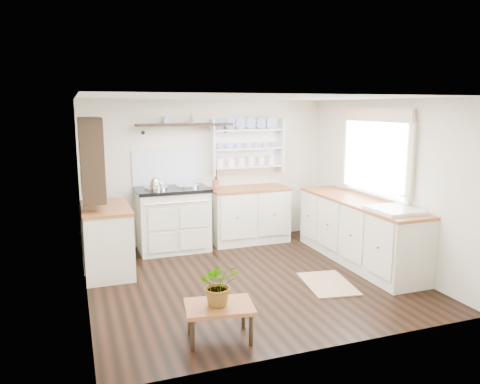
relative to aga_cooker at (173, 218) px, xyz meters
name	(u,v)px	position (x,y,z in m)	size (l,w,h in m)	color
floor	(249,278)	(0.67, -1.57, -0.50)	(4.00, 3.80, 0.01)	black
wall_back	(208,172)	(0.67, 0.33, 0.65)	(4.00, 0.02, 2.30)	silver
wall_right	(383,183)	(2.67, -1.57, 0.65)	(0.02, 3.80, 2.30)	silver
wall_left	(82,202)	(-1.33, -1.57, 0.65)	(0.02, 3.80, 2.30)	silver
ceiling	(250,98)	(0.67, -1.57, 1.80)	(4.00, 3.80, 0.01)	white
window	(375,152)	(2.62, -1.42, 1.07)	(0.08, 1.55, 1.22)	white
aga_cooker	(173,218)	(0.00, 0.00, 0.00)	(1.09, 0.76, 1.01)	beige
back_cabinets	(249,214)	(1.27, 0.03, -0.04)	(1.27, 0.63, 0.90)	beige
right_cabinets	(359,230)	(2.37, -1.47, -0.04)	(0.62, 2.43, 0.90)	beige
belfast_sink	(394,219)	(2.37, -2.22, 0.30)	(0.55, 0.60, 0.45)	white
left_cabinets	(107,238)	(-1.03, -0.67, -0.04)	(0.62, 1.13, 0.90)	beige
plate_rack	(246,146)	(1.32, 0.29, 1.06)	(1.20, 0.22, 0.90)	white
high_shelf	(185,125)	(0.27, 0.21, 1.41)	(1.50, 0.29, 0.16)	black
left_shelving	(91,158)	(-1.17, -0.67, 1.05)	(0.28, 0.80, 1.05)	black
kettle	(155,186)	(-0.28, -0.12, 0.55)	(0.19, 0.19, 0.23)	silver
utensil_crock	(216,184)	(0.73, 0.11, 0.48)	(0.11, 0.11, 0.13)	#A74B3D
center_table	(219,309)	(-0.18, -2.97, -0.19)	(0.70, 0.55, 0.35)	brown
potted_plant	(219,284)	(-0.18, -2.97, 0.06)	(0.38, 0.33, 0.42)	#3F7233
floor_rug	(328,284)	(1.52, -2.10, -0.49)	(0.55, 0.85, 0.02)	#88734F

